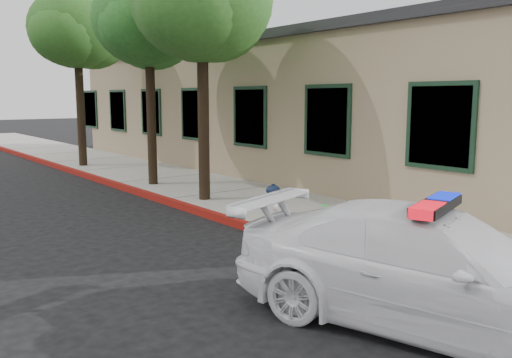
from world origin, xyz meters
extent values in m
plane|color=black|center=(0.00, 0.00, 0.00)|extent=(120.00, 120.00, 0.00)
cube|color=gray|center=(1.60, 3.00, 0.07)|extent=(3.20, 60.00, 0.15)
cube|color=maroon|center=(0.06, 3.00, 0.08)|extent=(0.14, 60.00, 0.16)
cube|color=tan|center=(6.70, 9.00, 2.00)|extent=(7.00, 20.00, 4.00)
cube|color=black|center=(6.70, 9.00, 4.12)|extent=(7.30, 20.30, 0.24)
cube|color=black|center=(3.17, 1.00, 1.95)|extent=(0.08, 1.48, 1.68)
cube|color=black|center=(3.17, 4.00, 1.95)|extent=(0.08, 1.48, 1.68)
cube|color=black|center=(3.17, 7.00, 1.95)|extent=(0.08, 1.48, 1.68)
cube|color=black|center=(3.17, 10.00, 1.95)|extent=(0.08, 1.48, 1.68)
cube|color=black|center=(3.17, 13.00, 1.95)|extent=(0.08, 1.48, 1.68)
cube|color=black|center=(3.17, 16.00, 1.95)|extent=(0.08, 1.48, 1.68)
cube|color=black|center=(3.17, 19.00, 1.95)|extent=(0.08, 1.48, 1.68)
imported|color=white|center=(-0.90, -1.69, 0.65)|extent=(3.15, 4.80, 1.29)
cube|color=black|center=(-0.90, -1.69, 1.35)|extent=(1.23, 0.65, 0.10)
cube|color=red|center=(-1.20, -1.79, 1.36)|extent=(0.57, 0.39, 0.11)
cube|color=#0D21E5|center=(-0.60, -1.59, 1.36)|extent=(0.57, 0.39, 0.11)
cylinder|color=white|center=(0.35, 2.54, 0.18)|extent=(0.32, 0.32, 0.06)
cylinder|color=white|center=(0.35, 2.54, 0.46)|extent=(0.26, 0.26, 0.51)
cylinder|color=white|center=(0.35, 2.54, 0.74)|extent=(0.30, 0.30, 0.04)
ellipsoid|color=black|center=(0.35, 2.54, 0.79)|extent=(0.27, 0.27, 0.20)
cylinder|color=black|center=(0.35, 2.54, 0.89)|extent=(0.07, 0.07, 0.06)
cylinder|color=white|center=(0.19, 2.55, 0.49)|extent=(0.12, 0.11, 0.10)
cylinder|color=white|center=(0.51, 2.53, 0.49)|extent=(0.12, 0.11, 0.10)
cylinder|color=white|center=(0.34, 2.38, 0.50)|extent=(0.14, 0.12, 0.13)
cylinder|color=black|center=(0.70, 5.47, 1.92)|extent=(0.26, 0.26, 3.54)
ellipsoid|color=#25561B|center=(0.70, 5.47, 4.58)|extent=(3.15, 3.15, 2.68)
ellipsoid|color=#25561B|center=(1.20, 5.75, 4.28)|extent=(2.36, 2.36, 2.01)
ellipsoid|color=#25561B|center=(0.30, 5.18, 4.38)|extent=(2.46, 2.46, 2.09)
cylinder|color=black|center=(0.78, 8.21, 1.90)|extent=(0.25, 0.25, 3.50)
ellipsoid|color=#1B581E|center=(0.78, 8.21, 4.51)|extent=(2.94, 2.94, 2.50)
ellipsoid|color=#1B581E|center=(1.06, 8.59, 4.22)|extent=(2.37, 2.37, 2.01)
ellipsoid|color=#1B581E|center=(0.47, 7.93, 4.32)|extent=(2.27, 2.27, 1.93)
cylinder|color=black|center=(0.70, 13.36, 1.99)|extent=(0.27, 0.27, 3.69)
ellipsoid|color=#31551A|center=(0.70, 13.36, 4.79)|extent=(3.16, 3.16, 2.69)
ellipsoid|color=#31551A|center=(1.25, 13.49, 4.47)|extent=(2.42, 2.42, 2.06)
ellipsoid|color=#31551A|center=(0.34, 13.09, 4.57)|extent=(2.53, 2.53, 2.15)
camera|label=1|loc=(-5.80, -4.92, 2.49)|focal=37.54mm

